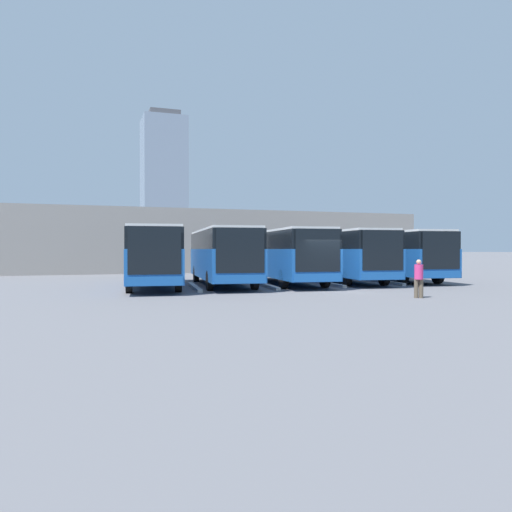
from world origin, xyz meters
name	(u,v)px	position (x,y,z in m)	size (l,w,h in m)	color
ground_plane	(328,291)	(0.00, 0.00, 0.00)	(600.00, 600.00, 0.00)	#5B5B60
bus_0	(392,253)	(-7.78, -5.93, 1.77)	(3.81, 11.26, 3.15)	#19519E
curb_divider_0	(381,281)	(-5.83, -4.30, 0.07)	(0.24, 5.64, 0.15)	#B2B2AD
bus_1	(342,254)	(-3.89, -5.63, 1.77)	(3.81, 11.26, 3.15)	#19519E
curb_divider_1	(326,283)	(-1.94, -4.00, 0.07)	(0.24, 5.64, 0.15)	#B2B2AD
bus_2	(286,254)	(0.00, -5.24, 1.77)	(3.81, 11.26, 3.15)	#19519E
curb_divider_2	(265,285)	(1.94, -3.60, 0.07)	(0.24, 5.64, 0.15)	#B2B2AD
bus_3	(222,254)	(3.89, -5.30, 1.77)	(3.81, 11.26, 3.15)	#19519E
curb_divider_3	(194,287)	(5.83, -3.67, 0.07)	(0.24, 5.64, 0.15)	#B2B2AD
bus_4	(153,254)	(7.78, -5.15, 1.77)	(3.81, 11.26, 3.15)	#19519E
pedestrian	(419,277)	(-1.94, 4.46, 0.86)	(0.48, 0.48, 1.61)	brown
station_building	(206,241)	(0.00, -25.49, 2.82)	(40.28, 13.13, 5.58)	gray
office_tower	(164,185)	(-18.34, -174.49, 27.21)	(16.55, 16.55, 55.62)	#7F8EA3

